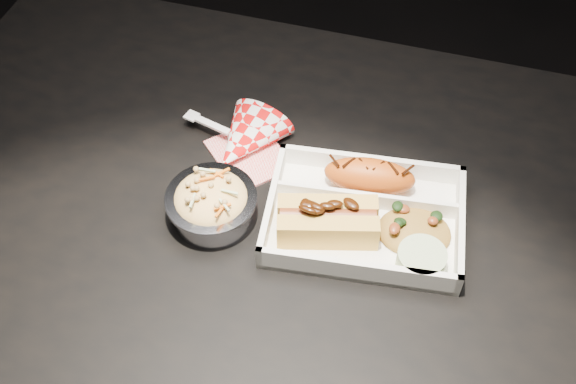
% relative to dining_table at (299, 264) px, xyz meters
% --- Properties ---
extents(dining_table, '(1.20, 0.80, 0.75)m').
position_rel_dining_table_xyz_m(dining_table, '(0.00, 0.00, 0.00)').
color(dining_table, black).
rests_on(dining_table, ground).
extents(food_tray, '(0.27, 0.21, 0.04)m').
position_rel_dining_table_xyz_m(food_tray, '(0.08, 0.03, 0.10)').
color(food_tray, white).
rests_on(food_tray, dining_table).
extents(fried_pastry, '(0.13, 0.06, 0.05)m').
position_rel_dining_table_xyz_m(fried_pastry, '(0.07, 0.08, 0.12)').
color(fried_pastry, '#C25113').
rests_on(fried_pastry, food_tray).
extents(hotdog, '(0.14, 0.09, 0.06)m').
position_rel_dining_table_xyz_m(hotdog, '(0.04, -0.00, 0.12)').
color(hotdog, gold).
rests_on(hotdog, food_tray).
extents(fried_rice_mound, '(0.10, 0.09, 0.03)m').
position_rel_dining_table_xyz_m(fried_rice_mound, '(0.15, 0.02, 0.11)').
color(fried_rice_mound, '#A57730').
rests_on(fried_rice_mound, food_tray).
extents(cupcake_liner, '(0.06, 0.06, 0.03)m').
position_rel_dining_table_xyz_m(cupcake_liner, '(0.16, -0.03, 0.11)').
color(cupcake_liner, '#ABBE90').
rests_on(cupcake_liner, food_tray).
extents(foil_coleslaw_cup, '(0.12, 0.12, 0.07)m').
position_rel_dining_table_xyz_m(foil_coleslaw_cup, '(-0.11, -0.02, 0.12)').
color(foil_coleslaw_cup, silver).
rests_on(foil_coleslaw_cup, dining_table).
extents(napkin_fork, '(0.18, 0.15, 0.10)m').
position_rel_dining_table_xyz_m(napkin_fork, '(-0.11, 0.11, 0.11)').
color(napkin_fork, red).
rests_on(napkin_fork, dining_table).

